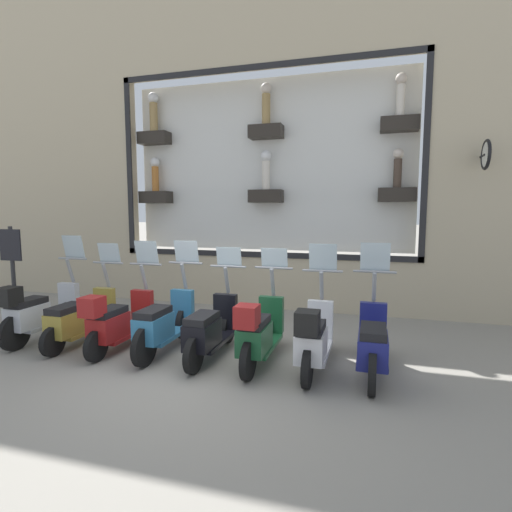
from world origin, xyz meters
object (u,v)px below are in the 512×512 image
at_px(shop_sign_post, 13,275).
at_px(scooter_silver_7, 39,312).
at_px(scooter_green_2, 259,333).
at_px(scooter_black_3, 210,330).
at_px(scooter_navy_0, 373,344).
at_px(scooter_red_5, 117,321).
at_px(scooter_olive_6, 79,319).
at_px(scooter_white_1, 313,338).
at_px(scooter_teal_4, 163,324).

bearing_deg(shop_sign_post, scooter_silver_7, -110.25).
bearing_deg(scooter_green_2, shop_sign_post, 86.11).
height_order(scooter_black_3, scooter_silver_7, scooter_silver_7).
bearing_deg(scooter_navy_0, shop_sign_post, 87.67).
distance_m(scooter_green_2, scooter_black_3, 0.76).
distance_m(scooter_red_5, scooter_olive_6, 0.76).
height_order(scooter_navy_0, shop_sign_post, shop_sign_post).
relative_size(scooter_white_1, scooter_olive_6, 1.00).
xyz_separation_m(scooter_green_2, scooter_black_3, (0.06, 0.76, -0.05)).
relative_size(scooter_black_3, scooter_olive_6, 1.01).
height_order(scooter_olive_6, scooter_silver_7, scooter_silver_7).
relative_size(scooter_white_1, scooter_teal_4, 0.99).
relative_size(scooter_black_3, scooter_red_5, 1.01).
height_order(scooter_white_1, scooter_silver_7, scooter_silver_7).
distance_m(scooter_navy_0, scooter_silver_7, 5.30).
bearing_deg(scooter_navy_0, scooter_red_5, 91.08).
distance_m(scooter_navy_0, scooter_red_5, 3.78).
distance_m(scooter_silver_7, shop_sign_post, 1.03).
bearing_deg(scooter_silver_7, scooter_olive_6, -86.50).
distance_m(scooter_green_2, scooter_silver_7, 3.78).
xyz_separation_m(scooter_olive_6, scooter_silver_7, (-0.05, 0.76, 0.08)).
height_order(scooter_white_1, shop_sign_post, shop_sign_post).
bearing_deg(scooter_black_3, scooter_green_2, -94.49).
bearing_deg(scooter_olive_6, scooter_navy_0, -89.89).
relative_size(scooter_teal_4, shop_sign_post, 0.96).
bearing_deg(scooter_navy_0, scooter_green_2, 92.44).
relative_size(scooter_navy_0, shop_sign_post, 0.96).
distance_m(scooter_red_5, scooter_silver_7, 1.51).
height_order(scooter_navy_0, scooter_black_3, scooter_navy_0).
bearing_deg(scooter_silver_7, scooter_green_2, -90.14).
bearing_deg(scooter_teal_4, shop_sign_post, 85.44).
distance_m(scooter_green_2, shop_sign_post, 4.65).
bearing_deg(scooter_olive_6, scooter_teal_4, -89.59).
bearing_deg(scooter_teal_4, scooter_black_3, -90.54).
height_order(scooter_teal_4, scooter_olive_6, scooter_teal_4).
relative_size(scooter_red_5, scooter_silver_7, 0.99).
bearing_deg(scooter_green_2, scooter_black_3, 85.51).
xyz_separation_m(scooter_teal_4, scooter_red_5, (-0.07, 0.76, 0.01)).
bearing_deg(scooter_black_3, scooter_olive_6, 90.09).
bearing_deg(scooter_black_3, scooter_teal_4, 89.46).
bearing_deg(scooter_silver_7, scooter_black_3, -89.05).
bearing_deg(scooter_navy_0, scooter_silver_7, 90.60).
xyz_separation_m(scooter_navy_0, scooter_olive_6, (-0.01, 4.54, -0.03)).
relative_size(scooter_teal_4, scooter_silver_7, 1.00).
bearing_deg(scooter_olive_6, scooter_red_5, -94.73).
bearing_deg(scooter_black_3, shop_sign_post, 86.23).
height_order(scooter_black_3, scooter_olive_6, scooter_olive_6).
xyz_separation_m(scooter_olive_6, shop_sign_post, (0.26, 1.58, 0.61)).
bearing_deg(scooter_green_2, scooter_white_1, -90.17).
bearing_deg(scooter_green_2, scooter_olive_6, 88.95).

